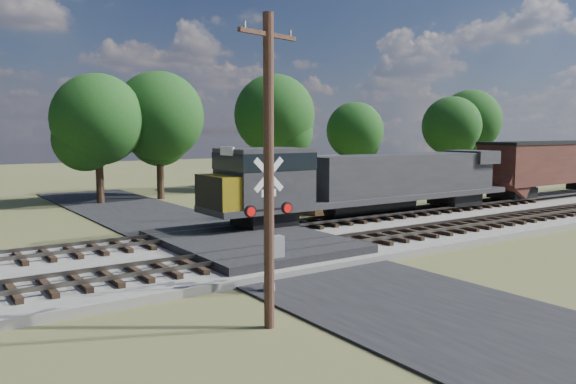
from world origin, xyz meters
TOP-DOWN VIEW (x-y plane):
  - ground at (0.00, 0.00)m, footprint 160.00×160.00m
  - ballast_bed at (10.00, 0.50)m, footprint 140.00×10.00m
  - road at (0.00, 0.00)m, footprint 7.00×60.00m
  - crossing_panel at (0.00, 0.50)m, footprint 7.00×9.00m
  - track_near at (3.12, -2.00)m, footprint 140.00×2.60m
  - track_far at (3.12, 3.00)m, footprint 140.00×2.60m
  - crossing_signal_near at (-2.73, -5.50)m, footprint 1.81×0.39m
  - crossing_signal_far at (5.11, 7.96)m, footprint 1.66×0.36m
  - utility_pole at (-4.59, -8.29)m, footprint 2.01×0.58m
  - equipment_shed at (10.26, 8.97)m, footprint 4.31×4.31m
  - treeline at (3.85, 20.77)m, footprint 79.11×11.25m

SIDE VIEW (x-z plane):
  - ground at x=0.00m, z-range 0.00..0.00m
  - road at x=0.00m, z-range 0.00..0.08m
  - ballast_bed at x=10.00m, z-range 0.00..0.30m
  - crossing_panel at x=0.00m, z-range 0.01..0.62m
  - track_near at x=3.12m, z-range 0.25..0.58m
  - track_far at x=3.12m, z-range 0.25..0.58m
  - equipment_shed at x=10.26m, z-range 0.02..2.75m
  - crossing_signal_far at x=5.11m, z-range -0.35..3.78m
  - crossing_signal_near at x=-2.73m, z-range -0.38..4.11m
  - utility_pole at x=-4.59m, z-range 0.25..8.60m
  - treeline at x=3.85m, z-range 0.66..12.36m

